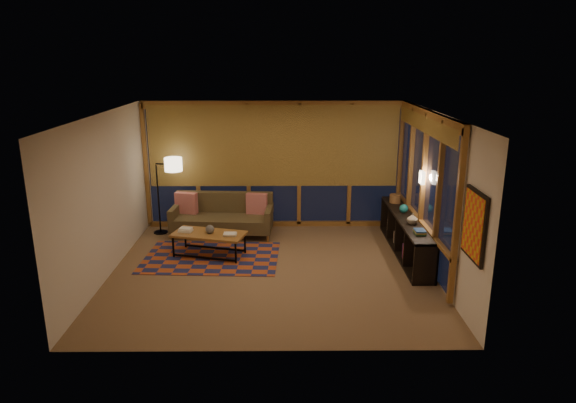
{
  "coord_description": "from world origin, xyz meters",
  "views": [
    {
      "loc": [
        0.21,
        -8.21,
        3.61
      ],
      "look_at": [
        0.28,
        0.3,
        1.16
      ],
      "focal_mm": 32.0,
      "sensor_mm": 36.0,
      "label": 1
    }
  ],
  "objects_px": {
    "floor_lamp": "(158,195)",
    "bookshelf": "(406,235)",
    "sofa": "(222,216)",
    "coffee_table": "(209,244)"
  },
  "relations": [
    {
      "from": "sofa",
      "to": "bookshelf",
      "type": "height_order",
      "value": "sofa"
    },
    {
      "from": "bookshelf",
      "to": "coffee_table",
      "type": "bearing_deg",
      "value": -178.71
    },
    {
      "from": "sofa",
      "to": "floor_lamp",
      "type": "relative_size",
      "value": 1.25
    },
    {
      "from": "coffee_table",
      "to": "floor_lamp",
      "type": "relative_size",
      "value": 0.81
    },
    {
      "from": "floor_lamp",
      "to": "bookshelf",
      "type": "relative_size",
      "value": 0.57
    },
    {
      "from": "sofa",
      "to": "floor_lamp",
      "type": "xyz_separation_m",
      "value": [
        -1.32,
        0.17,
        0.4
      ]
    },
    {
      "from": "coffee_table",
      "to": "sofa",
      "type": "bearing_deg",
      "value": 99.02
    },
    {
      "from": "floor_lamp",
      "to": "bookshelf",
      "type": "distance_m",
      "value": 5.04
    },
    {
      "from": "sofa",
      "to": "floor_lamp",
      "type": "distance_m",
      "value": 1.39
    },
    {
      "from": "floor_lamp",
      "to": "sofa",
      "type": "bearing_deg",
      "value": 3.69
    }
  ]
}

